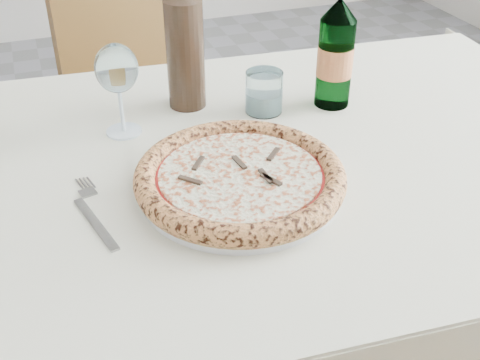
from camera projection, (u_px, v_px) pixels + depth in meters
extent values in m
cube|color=brown|center=(221.00, 172.00, 1.04)|extent=(1.48, 0.92, 0.04)
cube|color=white|center=(220.00, 161.00, 1.03)|extent=(1.55, 0.98, 0.01)
cube|color=white|center=(164.00, 110.00, 1.44)|extent=(1.49, 0.01, 0.22)
cylinder|color=brown|center=(403.00, 178.00, 1.71)|extent=(0.06, 0.06, 0.71)
cube|color=brown|center=(148.00, 120.00, 1.80)|extent=(0.45, 0.45, 0.04)
cube|color=brown|center=(114.00, 23.00, 1.77)|extent=(0.37, 0.14, 0.46)
cylinder|color=brown|center=(173.00, 150.00, 2.11)|extent=(0.04, 0.04, 0.43)
cylinder|color=brown|center=(222.00, 192.00, 1.89)|extent=(0.04, 0.04, 0.43)
cylinder|color=brown|center=(88.00, 179.00, 1.96)|extent=(0.04, 0.04, 0.43)
cylinder|color=brown|center=(132.00, 228.00, 1.74)|extent=(0.04, 0.04, 0.43)
cylinder|color=white|center=(240.00, 187.00, 0.95)|extent=(0.31, 0.31, 0.01)
torus|color=white|center=(240.00, 184.00, 0.94)|extent=(0.31, 0.31, 0.01)
cylinder|color=tan|center=(240.00, 180.00, 0.94)|extent=(0.32, 0.32, 0.01)
torus|color=#CD8549|center=(240.00, 176.00, 0.94)|extent=(0.33, 0.33, 0.03)
cylinder|color=#AA2A21|center=(240.00, 176.00, 0.94)|extent=(0.28, 0.28, 0.00)
cylinder|color=white|center=(240.00, 174.00, 0.93)|extent=(0.25, 0.25, 0.00)
cube|color=#432E21|center=(259.00, 168.00, 0.94)|extent=(0.04, 0.01, 0.00)
cube|color=#432E21|center=(246.00, 155.00, 0.97)|extent=(0.03, 0.04, 0.00)
cube|color=#432E21|center=(206.00, 156.00, 0.97)|extent=(0.03, 0.04, 0.00)
cube|color=#432E21|center=(217.00, 176.00, 0.92)|extent=(0.04, 0.01, 0.00)
cube|color=#432E21|center=(233.00, 193.00, 0.88)|extent=(0.03, 0.04, 0.00)
cube|color=#432E21|center=(280.00, 190.00, 0.89)|extent=(0.03, 0.04, 0.00)
cube|color=gray|center=(96.00, 224.00, 0.88)|extent=(0.05, 0.14, 0.00)
cube|color=gray|center=(88.00, 192.00, 0.94)|extent=(0.03, 0.03, 0.00)
cylinder|color=gray|center=(79.00, 184.00, 0.96)|extent=(0.00, 0.03, 0.00)
cylinder|color=gray|center=(83.00, 183.00, 0.96)|extent=(0.00, 0.03, 0.00)
cylinder|color=gray|center=(87.00, 182.00, 0.97)|extent=(0.00, 0.03, 0.00)
cylinder|color=gray|center=(91.00, 182.00, 0.97)|extent=(0.00, 0.03, 0.00)
cylinder|color=white|center=(124.00, 131.00, 1.11)|extent=(0.06, 0.06, 0.00)
cylinder|color=white|center=(121.00, 109.00, 1.08)|extent=(0.01, 0.01, 0.09)
ellipsoid|color=white|center=(116.00, 68.00, 1.04)|extent=(0.08, 0.08, 0.09)
cylinder|color=white|center=(264.00, 92.00, 1.16)|extent=(0.07, 0.07, 0.08)
cylinder|color=silver|center=(264.00, 101.00, 1.17)|extent=(0.06, 0.06, 0.04)
cylinder|color=#266033|center=(335.00, 64.00, 1.16)|extent=(0.07, 0.07, 0.17)
cone|color=#266033|center=(340.00, 9.00, 1.10)|extent=(0.07, 0.07, 0.04)
cylinder|color=tan|center=(335.00, 61.00, 1.16)|extent=(0.07, 0.07, 0.06)
cylinder|color=black|center=(185.00, 55.00, 1.14)|extent=(0.07, 0.07, 0.21)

